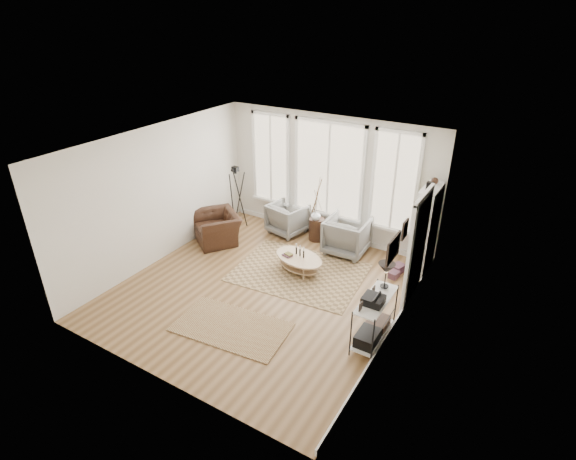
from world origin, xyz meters
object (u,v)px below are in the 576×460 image
Objects in this scene: bookcase at (426,231)px; low_shelf at (375,315)px; accent_chair at (217,228)px; coffee_table at (299,260)px; armchair_right at (347,235)px; side_table at (317,212)px; armchair_left at (288,218)px.

bookcase is 2.56m from low_shelf.
bookcase reaches higher than accent_chair.
bookcase reaches higher than low_shelf.
low_shelf is at bearing 17.07° from accent_chair.
accent_chair is at bearing 175.09° from coffee_table.
accent_chair is at bearing 18.68° from armchair_right.
bookcase is 1.75m from armchair_right.
armchair_right is at bearing 122.83° from low_shelf.
side_table reaches higher than accent_chair.
armchair_left is (-3.24, 2.65, -0.13)m from low_shelf.
coffee_table is 1.82m from armchair_left.
low_shelf is 4.19m from armchair_left.
armchair_right is at bearing -173.81° from armchair_left.
side_table reaches higher than armchair_left.
low_shelf reaches higher than armchair_left.
coffee_table is 1.57m from side_table.
bookcase reaches higher than armchair_left.
coffee_table is at bearing -149.25° from bookcase.
side_table is at bearing 132.63° from low_shelf.
side_table reaches higher than armchair_right.
side_table is (-2.53, 0.16, -0.23)m from bookcase.
armchair_right is 0.86× the size of accent_chair.
side_table is at bearing 176.31° from bookcase.
low_shelf is (-0.06, -2.52, -0.44)m from bookcase.
armchair_left reaches higher than coffee_table.
bookcase is at bearing -170.59° from armchair_left.
armchair_left is 1.64m from armchair_right.
side_table is 1.41× the size of accent_chair.
armchair_left is (-1.12, 1.43, 0.10)m from coffee_table.
armchair_right is at bearing 67.99° from coffee_table.
side_table is at bearing 67.65° from accent_chair.
armchair_right is 3.02m from accent_chair.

